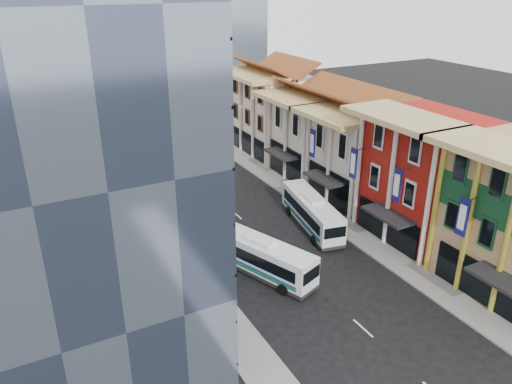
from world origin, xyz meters
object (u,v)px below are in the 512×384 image
office_tower (62,120)px  bus_left_near (260,255)px  bus_right (312,212)px  bus_left_far (199,210)px

office_tower → bus_left_near: bearing=-4.2°
bus_right → bus_left_far: bearing=162.1°
office_tower → bus_right: size_ratio=2.81×
bus_left_near → bus_left_far: (-1.29, 10.46, 0.15)m
bus_right → office_tower: bearing=-159.3°
office_tower → bus_right: office_tower is taller
office_tower → bus_left_far: (12.56, 9.44, -13.14)m
bus_left_far → bus_right: (9.94, -5.37, -0.15)m
office_tower → bus_left_near: 19.22m
bus_left_near → bus_left_far: size_ratio=0.92×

